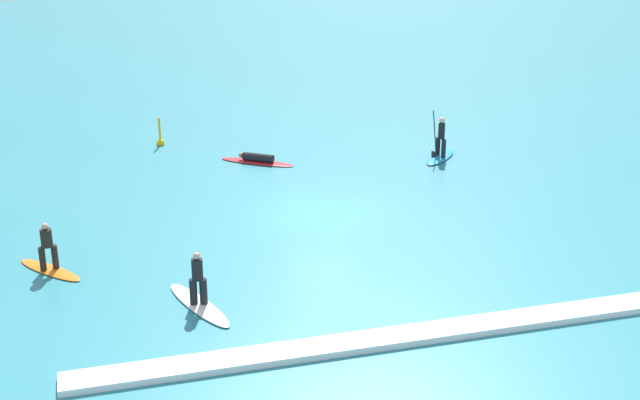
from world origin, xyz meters
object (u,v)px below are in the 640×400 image
(surfer_on_red_board, at_px, (257,160))
(surfer_on_blue_board, at_px, (440,149))
(surfer_on_white_board, at_px, (199,294))
(marker_buoy, at_px, (160,140))
(surfer_on_orange_board, at_px, (49,257))

(surfer_on_red_board, relative_size, surfer_on_blue_board, 1.36)
(surfer_on_white_board, relative_size, surfer_on_blue_board, 1.46)
(surfer_on_red_board, bearing_deg, marker_buoy, -10.28)
(surfer_on_orange_board, relative_size, marker_buoy, 1.78)
(surfer_on_orange_board, distance_m, surfer_on_red_board, 12.11)
(surfer_on_white_board, bearing_deg, marker_buoy, -22.38)
(surfer_on_white_board, distance_m, surfer_on_red_board, 13.03)
(surfer_on_red_board, xyz_separation_m, marker_buoy, (-3.69, 3.67, 0.07))
(surfer_on_white_board, bearing_deg, surfer_on_blue_board, -68.27)
(marker_buoy, bearing_deg, surfer_on_orange_board, -110.50)
(surfer_on_orange_board, bearing_deg, marker_buoy, 119.54)
(surfer_on_white_board, height_order, surfer_on_blue_board, surfer_on_blue_board)
(marker_buoy, bearing_deg, surfer_on_white_board, -91.87)
(surfer_on_white_board, distance_m, surfer_on_blue_board, 16.11)
(surfer_on_white_board, relative_size, surfer_on_orange_board, 1.35)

